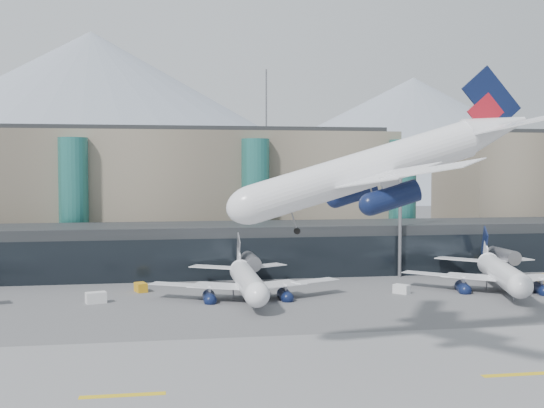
{
  "coord_description": "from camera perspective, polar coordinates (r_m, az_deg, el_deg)",
  "views": [
    {
      "loc": [
        -16.37,
        -79.16,
        21.3
      ],
      "look_at": [
        1.92,
        32.0,
        15.39
      ],
      "focal_mm": 45.0,
      "sensor_mm": 36.0,
      "label": 1
    }
  ],
  "objects": [
    {
      "name": "concourse",
      "position": [
        138.82,
        -2.52,
        -3.76
      ],
      "size": [
        170.0,
        27.0,
        10.0
      ],
      "color": "black",
      "rests_on": "ground"
    },
    {
      "name": "ground",
      "position": [
        83.59,
        2.31,
        -11.76
      ],
      "size": [
        900.0,
        900.0,
        0.0
      ],
      "primitive_type": "plane",
      "color": "#515154",
      "rests_on": "ground"
    },
    {
      "name": "hero_jet",
      "position": [
        75.99,
        9.96,
        4.05
      ],
      "size": [
        35.52,
        36.89,
        11.87
      ],
      "rotation": [
        0.0,
        -0.29,
        -0.0
      ],
      "color": "white",
      "rests_on": "ground"
    },
    {
      "name": "veh_b",
      "position": [
        120.47,
        -10.92,
        -6.86
      ],
      "size": [
        2.47,
        3.12,
        1.57
      ],
      "primitive_type": "cube",
      "rotation": [
        0.0,
        0.0,
        1.91
      ],
      "color": "orange",
      "rests_on": "ground"
    },
    {
      "name": "runway_markings",
      "position": [
        69.54,
        4.89,
        -14.8
      ],
      "size": [
        128.0,
        1.0,
        0.02
      ],
      "color": "gold",
      "rests_on": "ground"
    },
    {
      "name": "lightmast_mid",
      "position": [
        135.53,
        10.68,
        0.04
      ],
      "size": [
        3.0,
        1.2,
        25.6
      ],
      "color": "slate",
      "rests_on": "ground"
    },
    {
      "name": "teal_towers",
      "position": [
        153.35,
        -8.82,
        0.24
      ],
      "size": [
        116.4,
        19.4,
        46.0
      ],
      "color": "#29736B",
      "rests_on": "ground"
    },
    {
      "name": "runway_strip",
      "position": [
        69.55,
        4.89,
        -14.83
      ],
      "size": [
        400.0,
        40.0,
        0.04
      ],
      "primitive_type": "cube",
      "color": "slate",
      "rests_on": "ground"
    },
    {
      "name": "mountain_ridge",
      "position": [
        460.95,
        -5.34,
        6.03
      ],
      "size": [
        910.0,
        400.0,
        110.0
      ],
      "color": "gray",
      "rests_on": "ground"
    },
    {
      "name": "veh_d",
      "position": [
        139.17,
        18.72,
        -5.62
      ],
      "size": [
        3.2,
        2.95,
        1.63
      ],
      "primitive_type": "cube",
      "rotation": [
        0.0,
        0.0,
        0.65
      ],
      "color": "silver",
      "rests_on": "ground"
    },
    {
      "name": "veh_a",
      "position": [
        112.1,
        -14.51,
        -7.59
      ],
      "size": [
        3.49,
        2.6,
        1.75
      ],
      "primitive_type": "cube",
      "rotation": [
        0.0,
        0.0,
        0.3
      ],
      "color": "silver",
      "rests_on": "ground"
    },
    {
      "name": "jet_parked_right",
      "position": [
        127.27,
        18.39,
        -4.84
      ],
      "size": [
        33.87,
        35.31,
        11.33
      ],
      "rotation": [
        0.0,
        0.0,
        1.29
      ],
      "color": "white",
      "rests_on": "ground"
    },
    {
      "name": "terminal_main",
      "position": [
        169.48,
        -12.26,
        0.95
      ],
      "size": [
        130.0,
        30.0,
        31.0
      ],
      "color": "gray",
      "rests_on": "ground"
    },
    {
      "name": "jet_parked_mid",
      "position": [
        113.69,
        -2.23,
        -5.73
      ],
      "size": [
        33.3,
        32.16,
        10.72
      ],
      "rotation": [
        0.0,
        0.0,
        1.56
      ],
      "color": "white",
      "rests_on": "ground"
    },
    {
      "name": "veh_g",
      "position": [
        118.8,
        10.79,
        -7.0
      ],
      "size": [
        2.9,
        3.0,
        1.54
      ],
      "primitive_type": "cube",
      "rotation": [
        0.0,
        0.0,
        -0.84
      ],
      "color": "silver",
      "rests_on": "ground"
    }
  ]
}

